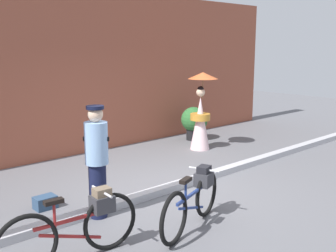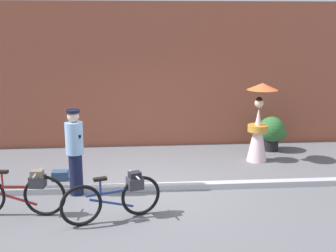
{
  "view_description": "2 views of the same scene",
  "coord_description": "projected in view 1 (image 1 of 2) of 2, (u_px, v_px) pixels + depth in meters",
  "views": [
    {
      "loc": [
        -4.47,
        -5.04,
        2.52
      ],
      "look_at": [
        0.35,
        0.3,
        1.1
      ],
      "focal_mm": 43.31,
      "sensor_mm": 36.0,
      "label": 1
    },
    {
      "loc": [
        -0.29,
        -8.25,
        3.28
      ],
      "look_at": [
        0.43,
        0.55,
        1.19
      ],
      "focal_mm": 46.73,
      "sensor_mm": 36.0,
      "label": 2
    }
  ],
  "objects": [
    {
      "name": "sidewalk_curb",
      "position": [
        165.0,
        189.0,
        7.09
      ],
      "size": [
        14.0,
        0.2,
        0.12
      ],
      "primitive_type": "cube",
      "color": "#B2B2B7",
      "rests_on": "ground_plane"
    },
    {
      "name": "potted_plant_by_door",
      "position": [
        194.0,
        121.0,
        11.03
      ],
      "size": [
        0.69,
        0.68,
        0.91
      ],
      "color": "black",
      "rests_on": "ground_plane"
    },
    {
      "name": "ground_plane",
      "position": [
        165.0,
        192.0,
        7.1
      ],
      "size": [
        30.0,
        30.0,
        0.0
      ],
      "primitive_type": "plane",
      "color": "slate"
    },
    {
      "name": "building_wall",
      "position": [
        64.0,
        73.0,
        9.27
      ],
      "size": [
        14.0,
        0.4,
        3.82
      ],
      "primitive_type": "cube",
      "color": "brown",
      "rests_on": "ground_plane"
    },
    {
      "name": "bicycle_near_officer",
      "position": [
        194.0,
        198.0,
        5.68
      ],
      "size": [
        1.68,
        0.69,
        0.8
      ],
      "color": "black",
      "rests_on": "ground_plane"
    },
    {
      "name": "bicycle_far_side",
      "position": [
        77.0,
        225.0,
        4.78
      ],
      "size": [
        1.78,
        0.48,
        0.83
      ],
      "color": "black",
      "rests_on": "ground_plane"
    },
    {
      "name": "backpack_on_pavement",
      "position": [
        45.0,
        202.0,
        6.38
      ],
      "size": [
        0.33,
        0.24,
        0.2
      ],
      "color": "navy",
      "rests_on": "ground_plane"
    },
    {
      "name": "person_officer",
      "position": [
        97.0,
        159.0,
        5.92
      ],
      "size": [
        0.34,
        0.34,
        1.69
      ],
      "color": "#141938",
      "rests_on": "ground_plane"
    },
    {
      "name": "person_with_parasol",
      "position": [
        201.0,
        113.0,
        9.94
      ],
      "size": [
        0.73,
        0.73,
        1.9
      ],
      "color": "silver",
      "rests_on": "ground_plane"
    }
  ]
}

